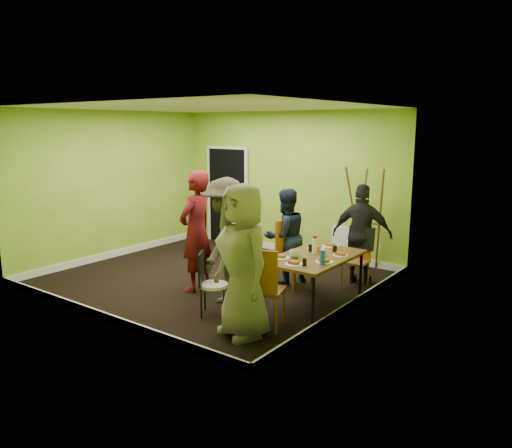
% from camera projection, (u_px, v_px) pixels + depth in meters
% --- Properties ---
extents(ground, '(5.00, 5.00, 0.00)m').
position_uv_depth(ground, '(213.00, 279.00, 8.35)').
color(ground, black).
rests_on(ground, ground).
extents(room_walls, '(5.04, 4.54, 2.82)m').
position_uv_depth(room_walls, '(213.00, 220.00, 8.20)').
color(room_walls, '#79A42A').
rests_on(room_walls, ground).
extents(dining_table, '(0.90, 1.50, 0.75)m').
position_uv_depth(dining_table, '(314.00, 260.00, 6.89)').
color(dining_table, black).
rests_on(dining_table, ground).
extents(chair_left_far, '(0.55, 0.55, 1.07)m').
position_uv_depth(chair_left_far, '(291.00, 250.00, 7.79)').
color(chair_left_far, '#C06412').
rests_on(chair_left_far, ground).
extents(chair_left_near, '(0.43, 0.42, 0.90)m').
position_uv_depth(chair_left_near, '(242.00, 268.00, 7.19)').
color(chair_left_near, '#C06412').
rests_on(chair_left_near, ground).
extents(chair_back_end, '(0.40, 0.47, 0.94)m').
position_uv_depth(chair_back_end, '(360.00, 244.00, 7.90)').
color(chair_back_end, '#C06412').
rests_on(chair_back_end, ground).
extents(chair_front_end, '(0.55, 0.55, 1.05)m').
position_uv_depth(chair_front_end, '(264.00, 284.00, 6.15)').
color(chair_front_end, '#C06412').
rests_on(chair_front_end, ground).
extents(chair_bentwood, '(0.47, 0.46, 0.86)m').
position_uv_depth(chair_bentwood, '(209.00, 280.00, 6.68)').
color(chair_bentwood, black).
rests_on(chair_bentwood, ground).
extents(easel, '(0.73, 0.69, 1.83)m').
position_uv_depth(easel, '(365.00, 220.00, 8.65)').
color(easel, brown).
rests_on(easel, ground).
extents(plate_near_left, '(0.24, 0.24, 0.01)m').
position_uv_depth(plate_near_left, '(316.00, 249.00, 7.26)').
color(plate_near_left, white).
rests_on(plate_near_left, dining_table).
extents(plate_near_right, '(0.26, 0.26, 0.01)m').
position_uv_depth(plate_near_right, '(281.00, 258.00, 6.76)').
color(plate_near_right, white).
rests_on(plate_near_right, dining_table).
extents(plate_far_back, '(0.24, 0.24, 0.01)m').
position_uv_depth(plate_far_back, '(330.00, 246.00, 7.40)').
color(plate_far_back, white).
rests_on(plate_far_back, dining_table).
extents(plate_far_front, '(0.24, 0.24, 0.01)m').
position_uv_depth(plate_far_front, '(294.00, 264.00, 6.44)').
color(plate_far_front, white).
rests_on(plate_far_front, dining_table).
extents(plate_wall_back, '(0.22, 0.22, 0.01)m').
position_uv_depth(plate_wall_back, '(340.00, 255.00, 6.88)').
color(plate_wall_back, white).
rests_on(plate_wall_back, dining_table).
extents(plate_wall_front, '(0.24, 0.24, 0.01)m').
position_uv_depth(plate_wall_front, '(324.00, 262.00, 6.55)').
color(plate_wall_front, white).
rests_on(plate_wall_front, dining_table).
extents(thermos, '(0.07, 0.07, 0.23)m').
position_uv_depth(thermos, '(315.00, 246.00, 6.95)').
color(thermos, white).
rests_on(thermos, dining_table).
extents(blue_bottle, '(0.07, 0.07, 0.19)m').
position_uv_depth(blue_bottle, '(323.00, 257.00, 6.43)').
color(blue_bottle, blue).
rests_on(blue_bottle, dining_table).
extents(orange_bottle, '(0.04, 0.04, 0.09)m').
position_uv_depth(orange_bottle, '(318.00, 249.00, 7.06)').
color(orange_bottle, '#C06412').
rests_on(orange_bottle, dining_table).
extents(glass_mid, '(0.06, 0.06, 0.10)m').
position_uv_depth(glass_mid, '(311.00, 248.00, 7.12)').
color(glass_mid, black).
rests_on(glass_mid, dining_table).
extents(glass_back, '(0.06, 0.06, 0.09)m').
position_uv_depth(glass_back, '(335.00, 249.00, 7.10)').
color(glass_back, black).
rests_on(glass_back, dining_table).
extents(glass_front, '(0.06, 0.06, 0.10)m').
position_uv_depth(glass_front, '(305.00, 262.00, 6.39)').
color(glass_front, black).
rests_on(glass_front, dining_table).
extents(cup_a, '(0.14, 0.14, 0.11)m').
position_uv_depth(cup_a, '(295.00, 254.00, 6.78)').
color(cup_a, white).
rests_on(cup_a, dining_table).
extents(cup_b, '(0.09, 0.09, 0.09)m').
position_uv_depth(cup_b, '(324.00, 253.00, 6.87)').
color(cup_b, white).
rests_on(cup_b, dining_table).
extents(person_standing, '(0.51, 0.72, 1.86)m').
position_uv_depth(person_standing, '(196.00, 231.00, 7.62)').
color(person_standing, '#5A0F12').
rests_on(person_standing, ground).
extents(person_left_far, '(0.84, 0.92, 1.54)m').
position_uv_depth(person_left_far, '(285.00, 236.00, 7.99)').
color(person_left_far, '#141F32').
rests_on(person_left_far, ground).
extents(person_left_near, '(1.01, 1.32, 1.80)m').
position_uv_depth(person_left_near, '(226.00, 240.00, 7.15)').
color(person_left_near, '#322C21').
rests_on(person_left_near, ground).
extents(person_back_end, '(1.02, 0.63, 1.62)m').
position_uv_depth(person_back_end, '(362.00, 234.00, 7.97)').
color(person_back_end, black).
rests_on(person_back_end, ground).
extents(person_front_end, '(1.05, 0.86, 1.86)m').
position_uv_depth(person_front_end, '(242.00, 261.00, 5.93)').
color(person_front_end, gray).
rests_on(person_front_end, ground).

